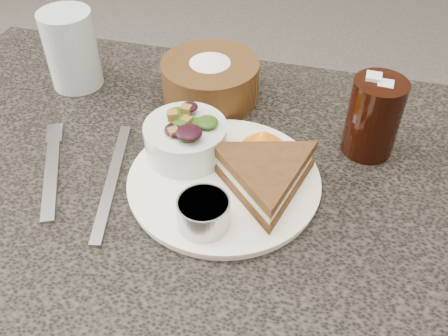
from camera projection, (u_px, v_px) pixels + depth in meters
dining_table at (205, 333)px, 0.92m from camera, size 1.00×0.70×0.75m
dinner_plate at (224, 181)px, 0.67m from camera, size 0.25×0.25×0.01m
sandwich at (265, 175)px, 0.64m from camera, size 0.23×0.23×0.04m
salad_bowl at (186, 134)px, 0.68m from camera, size 0.12×0.12×0.07m
dressing_ramekin at (204, 213)px, 0.59m from camera, size 0.07×0.07×0.04m
orange_wedge at (264, 139)px, 0.70m from camera, size 0.09×0.09×0.03m
fork at (51, 174)px, 0.68m from camera, size 0.09×0.17×0.00m
knife at (112, 179)px, 0.68m from camera, size 0.07×0.23×0.00m
bread_basket at (210, 74)px, 0.79m from camera, size 0.20×0.20×0.09m
cola_glass at (374, 114)px, 0.68m from camera, size 0.08×0.08×0.13m
water_glass at (71, 49)px, 0.81m from camera, size 0.10×0.10×0.13m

